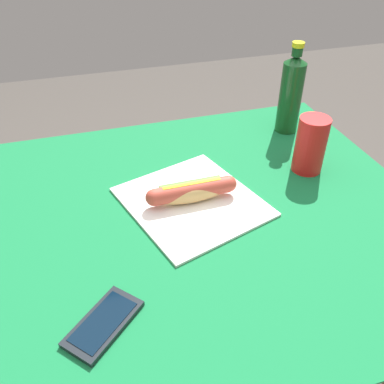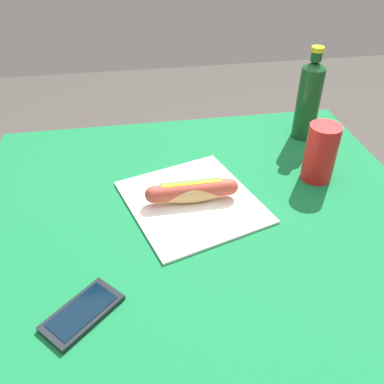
# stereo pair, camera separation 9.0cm
# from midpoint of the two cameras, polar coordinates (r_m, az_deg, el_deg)

# --- Properties ---
(dining_table) EXTENTS (0.98, 0.87, 0.78)m
(dining_table) POSITION_cam_midpoint_polar(r_m,az_deg,el_deg) (1.00, -1.33, -9.83)
(dining_table) COLOR brown
(dining_table) RESTS_ON ground
(paper_wrapper) EXTENTS (0.34, 0.36, 0.01)m
(paper_wrapper) POSITION_cam_midpoint_polar(r_m,az_deg,el_deg) (0.91, -2.81, -1.46)
(paper_wrapper) COLOR white
(paper_wrapper) RESTS_ON dining_table
(hot_dog) EXTENTS (0.21, 0.05, 0.05)m
(hot_dog) POSITION_cam_midpoint_polar(r_m,az_deg,el_deg) (0.89, -2.88, 0.04)
(hot_dog) COLOR tan
(hot_dog) RESTS_ON paper_wrapper
(cell_phone) EXTENTS (0.14, 0.14, 0.01)m
(cell_phone) POSITION_cam_midpoint_polar(r_m,az_deg,el_deg) (0.71, -15.96, -17.38)
(cell_phone) COLOR black
(cell_phone) RESTS_ON dining_table
(soda_bottle) EXTENTS (0.06, 0.06, 0.25)m
(soda_bottle) POSITION_cam_midpoint_polar(r_m,az_deg,el_deg) (1.17, 11.48, 13.29)
(soda_bottle) COLOR #14471E
(soda_bottle) RESTS_ON dining_table
(drinking_cup) EXTENTS (0.07, 0.07, 0.14)m
(drinking_cup) POSITION_cam_midpoint_polar(r_m,az_deg,el_deg) (1.01, 13.82, 6.33)
(drinking_cup) COLOR red
(drinking_cup) RESTS_ON dining_table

